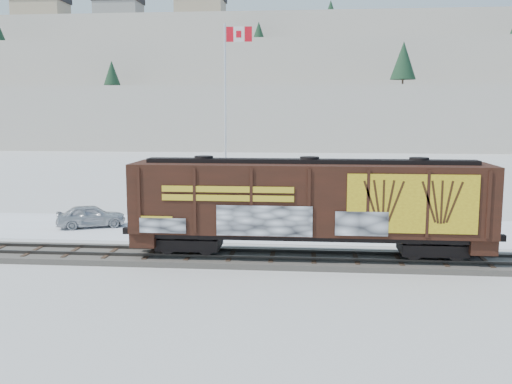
# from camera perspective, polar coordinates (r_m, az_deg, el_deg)

# --- Properties ---
(ground) EXTENTS (500.00, 500.00, 0.00)m
(ground) POSITION_cam_1_polar(r_m,az_deg,el_deg) (28.07, -2.47, -6.83)
(ground) COLOR white
(ground) RESTS_ON ground
(rail_track) EXTENTS (50.00, 3.40, 0.43)m
(rail_track) POSITION_cam_1_polar(r_m,az_deg,el_deg) (28.04, -2.47, -6.54)
(rail_track) COLOR #59544C
(rail_track) RESTS_ON ground
(parking_strip) EXTENTS (40.00, 8.00, 0.03)m
(parking_strip) POSITION_cam_1_polar(r_m,az_deg,el_deg) (35.32, -0.82, -3.71)
(parking_strip) COLOR white
(parking_strip) RESTS_ON ground
(hillside) EXTENTS (360.00, 110.00, 93.00)m
(hillside) POSITION_cam_1_polar(r_m,az_deg,el_deg) (166.88, 4.10, 10.43)
(hillside) COLOR white
(hillside) RESTS_ON ground
(hopper_railcar) EXTENTS (16.83, 3.06, 4.56)m
(hopper_railcar) POSITION_cam_1_polar(r_m,az_deg,el_deg) (27.21, 5.33, -0.97)
(hopper_railcar) COLOR black
(hopper_railcar) RESTS_ON rail_track
(flagpole) EXTENTS (2.30, 0.90, 13.09)m
(flagpole) POSITION_cam_1_polar(r_m,az_deg,el_deg) (39.65, -2.91, 4.76)
(flagpole) COLOR silver
(flagpole) RESTS_ON ground
(car_silver) EXTENTS (4.51, 3.13, 1.43)m
(car_silver) POSITION_cam_1_polar(r_m,az_deg,el_deg) (37.19, -16.18, -2.30)
(car_silver) COLOR #B0B2B8
(car_silver) RESTS_ON parking_strip
(car_white) EXTENTS (4.24, 2.87, 1.32)m
(car_white) POSITION_cam_1_polar(r_m,az_deg,el_deg) (34.12, 7.85, -3.05)
(car_white) COLOR silver
(car_white) RESTS_ON parking_strip
(car_dark) EXTENTS (5.57, 3.08, 1.53)m
(car_dark) POSITION_cam_1_polar(r_m,az_deg,el_deg) (35.95, 1.45, -2.24)
(car_dark) COLOR black
(car_dark) RESTS_ON parking_strip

